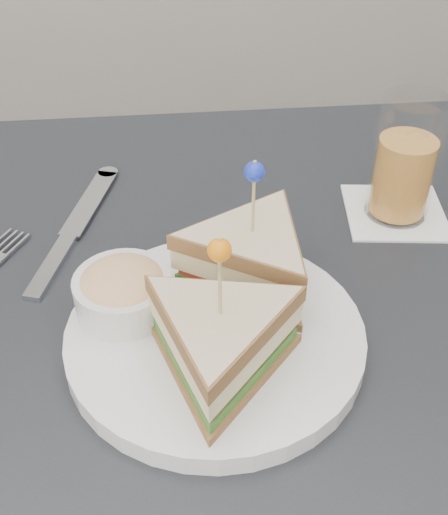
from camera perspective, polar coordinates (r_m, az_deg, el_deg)
table at (r=0.66m, az=-0.79°, el=-9.13°), size 0.80×0.80×0.75m
plate_meal at (r=0.55m, az=-0.31°, el=-4.27°), size 0.33×0.33×0.15m
cutlery_knife at (r=0.71m, az=-13.24°, el=2.29°), size 0.09×0.24×0.01m
drink_set at (r=0.71m, az=15.65°, el=7.80°), size 0.12×0.12×0.14m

